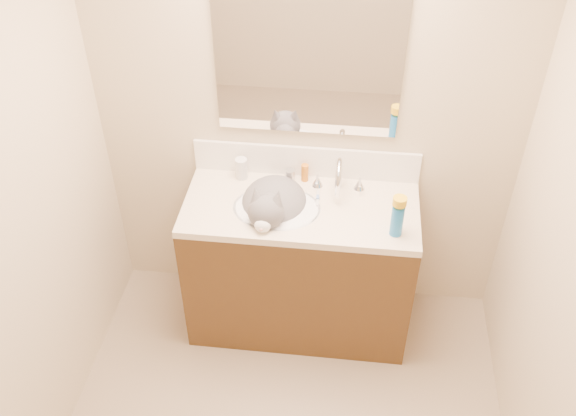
% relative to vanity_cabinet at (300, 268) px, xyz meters
% --- Properties ---
extents(room_shell, '(2.24, 2.54, 2.52)m').
position_rel_vanity_cabinet_xyz_m(room_shell, '(0.00, -0.97, 1.08)').
color(room_shell, '#C6B493').
rests_on(room_shell, ground).
extents(vanity_cabinet, '(1.20, 0.55, 0.82)m').
position_rel_vanity_cabinet_xyz_m(vanity_cabinet, '(0.00, 0.00, 0.00)').
color(vanity_cabinet, '#452C13').
rests_on(vanity_cabinet, ground).
extents(counter_slab, '(1.20, 0.55, 0.04)m').
position_rel_vanity_cabinet_xyz_m(counter_slab, '(0.00, 0.00, 0.43)').
color(counter_slab, beige).
rests_on(counter_slab, vanity_cabinet).
extents(basin, '(0.45, 0.36, 0.14)m').
position_rel_vanity_cabinet_xyz_m(basin, '(-0.12, -0.03, 0.38)').
color(basin, white).
rests_on(basin, vanity_cabinet).
extents(faucet, '(0.28, 0.20, 0.21)m').
position_rel_vanity_cabinet_xyz_m(faucet, '(0.18, 0.14, 0.54)').
color(faucet, silver).
rests_on(faucet, counter_slab).
extents(cat, '(0.39, 0.49, 0.35)m').
position_rel_vanity_cabinet_xyz_m(cat, '(-0.14, -0.01, 0.44)').
color(cat, '#585558').
rests_on(cat, basin).
extents(backsplash, '(1.20, 0.02, 0.18)m').
position_rel_vanity_cabinet_xyz_m(backsplash, '(0.00, 0.26, 0.54)').
color(backsplash, white).
rests_on(backsplash, counter_slab).
extents(mirror, '(0.90, 0.02, 0.80)m').
position_rel_vanity_cabinet_xyz_m(mirror, '(0.00, 0.26, 1.13)').
color(mirror, white).
rests_on(mirror, room_shell).
extents(pill_bottle, '(0.08, 0.08, 0.12)m').
position_rel_vanity_cabinet_xyz_m(pill_bottle, '(-0.34, 0.20, 0.51)').
color(pill_bottle, silver).
rests_on(pill_bottle, counter_slab).
extents(pill_label, '(0.07, 0.07, 0.04)m').
position_rel_vanity_cabinet_xyz_m(pill_label, '(-0.34, 0.20, 0.49)').
color(pill_label, orange).
rests_on(pill_label, pill_bottle).
extents(silver_jar, '(0.07, 0.07, 0.06)m').
position_rel_vanity_cabinet_xyz_m(silver_jar, '(-0.08, 0.22, 0.48)').
color(silver_jar, '#B7B7BC').
rests_on(silver_jar, counter_slab).
extents(amber_bottle, '(0.04, 0.04, 0.10)m').
position_rel_vanity_cabinet_xyz_m(amber_bottle, '(-0.00, 0.22, 0.50)').
color(amber_bottle, '#C06916').
rests_on(amber_bottle, counter_slab).
extents(toothbrush, '(0.02, 0.13, 0.01)m').
position_rel_vanity_cabinet_xyz_m(toothbrush, '(0.08, 0.07, 0.45)').
color(toothbrush, silver).
rests_on(toothbrush, counter_slab).
extents(toothbrush_head, '(0.02, 0.03, 0.02)m').
position_rel_vanity_cabinet_xyz_m(toothbrush_head, '(0.08, 0.07, 0.46)').
color(toothbrush_head, '#5E86C9').
rests_on(toothbrush_head, counter_slab).
extents(spray_can, '(0.08, 0.08, 0.17)m').
position_rel_vanity_cabinet_xyz_m(spray_can, '(0.47, -0.16, 0.53)').
color(spray_can, blue).
rests_on(spray_can, counter_slab).
extents(spray_cap, '(0.09, 0.09, 0.04)m').
position_rel_vanity_cabinet_xyz_m(spray_cap, '(0.47, -0.16, 0.65)').
color(spray_cap, gold).
rests_on(spray_cap, spray_can).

